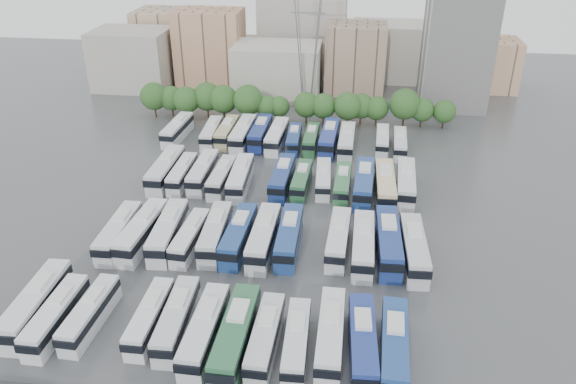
# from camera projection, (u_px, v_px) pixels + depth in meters

# --- Properties ---
(ground) EXTENTS (220.00, 220.00, 0.00)m
(ground) POSITION_uv_depth(u_px,v_px,m) (260.00, 225.00, 81.47)
(ground) COLOR #424447
(ground) RESTS_ON ground
(tree_line) EXTENTS (66.10, 7.67, 8.04)m
(tree_line) POSITION_uv_depth(u_px,v_px,m) (285.00, 103.00, 116.58)
(tree_line) COLOR black
(tree_line) RESTS_ON ground
(city_buildings) EXTENTS (102.00, 35.00, 20.00)m
(city_buildings) POSITION_uv_depth(u_px,v_px,m) (278.00, 50.00, 141.64)
(city_buildings) COLOR #9E998E
(city_buildings) RESTS_ON ground
(apartment_tower) EXTENTS (14.00, 14.00, 26.00)m
(apartment_tower) POSITION_uv_depth(u_px,v_px,m) (457.00, 48.00, 122.47)
(apartment_tower) COLOR silver
(apartment_tower) RESTS_ON ground
(electricity_pylon) EXTENTS (9.00, 6.91, 33.83)m
(electricity_pylon) POSITION_uv_depth(u_px,v_px,m) (308.00, 25.00, 116.37)
(electricity_pylon) COLOR slate
(electricity_pylon) RESTS_ON ground
(bus_r0_s0) EXTENTS (3.22, 13.08, 4.08)m
(bus_r0_s0) POSITION_uv_depth(u_px,v_px,m) (36.00, 303.00, 62.73)
(bus_r0_s0) COLOR silver
(bus_r0_s0) RESTS_ON ground
(bus_r0_s1) EXTENTS (2.62, 11.62, 3.64)m
(bus_r0_s1) POSITION_uv_depth(u_px,v_px,m) (56.00, 315.00, 61.26)
(bus_r0_s1) COLOR white
(bus_r0_s1) RESTS_ON ground
(bus_r0_s2) EXTENTS (2.79, 11.10, 3.46)m
(bus_r0_s2) POSITION_uv_depth(u_px,v_px,m) (90.00, 313.00, 61.74)
(bus_r0_s2) COLOR silver
(bus_r0_s2) RESTS_ON ground
(bus_r0_s4) EXTENTS (2.43, 10.94, 3.43)m
(bus_r0_s4) POSITION_uv_depth(u_px,v_px,m) (150.00, 317.00, 61.22)
(bus_r0_s4) COLOR silver
(bus_r0_s4) RESTS_ON ground
(bus_r0_s5) EXTENTS (2.96, 11.85, 3.69)m
(bus_r0_s5) POSITION_uv_depth(u_px,v_px,m) (177.00, 319.00, 60.75)
(bus_r0_s5) COLOR silver
(bus_r0_s5) RESTS_ON ground
(bus_r0_s6) EXTENTS (2.90, 12.40, 3.88)m
(bus_r0_s6) POSITION_uv_depth(u_px,v_px,m) (205.00, 330.00, 59.05)
(bus_r0_s6) COLOR silver
(bus_r0_s6) RESTS_ON ground
(bus_r0_s7) EXTENTS (3.09, 13.29, 4.16)m
(bus_r0_s7) POSITION_uv_depth(u_px,v_px,m) (236.00, 335.00, 58.18)
(bus_r0_s7) COLOR #2B643E
(bus_r0_s7) RESTS_ON ground
(bus_r0_s8) EXTENTS (2.75, 11.48, 3.59)m
(bus_r0_s8) POSITION_uv_depth(u_px,v_px,m) (265.00, 337.00, 58.30)
(bus_r0_s8) COLOR silver
(bus_r0_s8) RESTS_ON ground
(bus_r0_s9) EXTENTS (2.71, 10.99, 3.43)m
(bus_r0_s9) POSITION_uv_depth(u_px,v_px,m) (296.00, 341.00, 57.88)
(bus_r0_s9) COLOR silver
(bus_r0_s9) RESTS_ON ground
(bus_r0_s10) EXTENTS (2.66, 12.19, 3.82)m
(bus_r0_s10) POSITION_uv_depth(u_px,v_px,m) (330.00, 334.00, 58.52)
(bus_r0_s10) COLOR silver
(bus_r0_s10) RESTS_ON ground
(bus_r0_s11) EXTENTS (3.30, 12.41, 3.86)m
(bus_r0_s11) POSITION_uv_depth(u_px,v_px,m) (363.00, 342.00, 57.46)
(bus_r0_s11) COLOR navy
(bus_r0_s11) RESTS_ON ground
(bus_r0_s12) EXTENTS (3.20, 12.49, 3.89)m
(bus_r0_s12) POSITION_uv_depth(u_px,v_px,m) (394.00, 346.00, 56.87)
(bus_r0_s12) COLOR navy
(bus_r0_s12) RESTS_ON ground
(bus_r1_s1) EXTENTS (2.96, 12.35, 3.86)m
(bus_r1_s1) POSITION_uv_depth(u_px,v_px,m) (119.00, 232.00, 76.32)
(bus_r1_s1) COLOR silver
(bus_r1_s1) RESTS_ON ground
(bus_r1_s2) EXTENTS (3.53, 13.22, 4.11)m
(bus_r1_s2) POSITION_uv_depth(u_px,v_px,m) (142.00, 231.00, 76.34)
(bus_r1_s2) COLOR silver
(bus_r1_s2) RESTS_ON ground
(bus_r1_s3) EXTENTS (3.48, 13.06, 4.06)m
(bus_r1_s3) POSITION_uv_depth(u_px,v_px,m) (168.00, 231.00, 76.31)
(bus_r1_s3) COLOR silver
(bus_r1_s3) RESTS_ON ground
(bus_r1_s4) EXTENTS (2.97, 11.29, 3.51)m
(bus_r1_s4) POSITION_uv_depth(u_px,v_px,m) (190.00, 237.00, 75.50)
(bus_r1_s4) COLOR silver
(bus_r1_s4) RESTS_ON ground
(bus_r1_s5) EXTENTS (3.26, 12.57, 3.91)m
(bus_r1_s5) POSITION_uv_depth(u_px,v_px,m) (215.00, 233.00, 76.07)
(bus_r1_s5) COLOR silver
(bus_r1_s5) RESTS_ON ground
(bus_r1_s6) EXTENTS (3.12, 12.66, 3.95)m
(bus_r1_s6) POSITION_uv_depth(u_px,v_px,m) (239.00, 235.00, 75.57)
(bus_r1_s6) COLOR navy
(bus_r1_s6) RESTS_ON ground
(bus_r1_s7) EXTENTS (3.01, 13.14, 4.11)m
(bus_r1_s7) POSITION_uv_depth(u_px,v_px,m) (264.00, 237.00, 75.00)
(bus_r1_s7) COLOR silver
(bus_r1_s7) RESTS_ON ground
(bus_r1_s8) EXTENTS (2.93, 12.76, 3.99)m
(bus_r1_s8) POSITION_uv_depth(u_px,v_px,m) (289.00, 236.00, 75.22)
(bus_r1_s8) COLOR navy
(bus_r1_s8) RESTS_ON ground
(bus_r1_s10) EXTENTS (3.09, 12.18, 3.79)m
(bus_r1_s10) POSITION_uv_depth(u_px,v_px,m) (338.00, 238.00, 74.96)
(bus_r1_s10) COLOR silver
(bus_r1_s10) RESTS_ON ground
(bus_r1_s11) EXTENTS (2.91, 12.90, 4.04)m
(bus_r1_s11) POSITION_uv_depth(u_px,v_px,m) (363.00, 244.00, 73.41)
(bus_r1_s11) COLOR silver
(bus_r1_s11) RESTS_ON ground
(bus_r1_s12) EXTENTS (3.38, 13.79, 4.30)m
(bus_r1_s12) POSITION_uv_depth(u_px,v_px,m) (388.00, 241.00, 73.82)
(bus_r1_s12) COLOR navy
(bus_r1_s12) RESTS_ON ground
(bus_r1_s13) EXTENTS (3.26, 13.10, 4.08)m
(bus_r1_s13) POSITION_uv_depth(u_px,v_px,m) (414.00, 248.00, 72.53)
(bus_r1_s13) COLOR silver
(bus_r1_s13) RESTS_ON ground
(bus_r2_s1) EXTENTS (2.95, 13.39, 4.20)m
(bus_r2_s1) POSITION_uv_depth(u_px,v_px,m) (166.00, 169.00, 93.41)
(bus_r2_s1) COLOR silver
(bus_r2_s1) RESTS_ON ground
(bus_r2_s2) EXTENTS (2.52, 11.23, 3.52)m
(bus_r2_s2) POSITION_uv_depth(u_px,v_px,m) (182.00, 173.00, 92.84)
(bus_r2_s2) COLOR silver
(bus_r2_s2) RESTS_ON ground
(bus_r2_s3) EXTENTS (2.71, 12.34, 3.87)m
(bus_r2_s3) POSITION_uv_depth(u_px,v_px,m) (203.00, 172.00, 92.93)
(bus_r2_s3) COLOR silver
(bus_r2_s3) RESTS_ON ground
(bus_r2_s4) EXTENTS (2.83, 11.63, 3.63)m
(bus_r2_s4) POSITION_uv_depth(u_px,v_px,m) (222.00, 177.00, 91.52)
(bus_r2_s4) COLOR silver
(bus_r2_s4) RESTS_ON ground
(bus_r2_s5) EXTENTS (3.23, 12.70, 3.95)m
(bus_r2_s5) POSITION_uv_depth(u_px,v_px,m) (240.00, 177.00, 91.00)
(bus_r2_s5) COLOR silver
(bus_r2_s5) RESTS_ON ground
(bus_r2_s7) EXTENTS (3.06, 12.58, 3.93)m
(bus_r2_s7) POSITION_uv_depth(u_px,v_px,m) (282.00, 177.00, 91.09)
(bus_r2_s7) COLOR navy
(bus_r2_s7) RESTS_ON ground
(bus_r2_s8) EXTENTS (2.71, 11.03, 3.44)m
(bus_r2_s8) POSITION_uv_depth(u_px,v_px,m) (302.00, 180.00, 90.71)
(bus_r2_s8) COLOR #2C683E
(bus_r2_s8) RESTS_ON ground
(bus_r2_s9) EXTENTS (2.92, 10.97, 3.41)m
(bus_r2_s9) POSITION_uv_depth(u_px,v_px,m) (323.00, 178.00, 91.24)
(bus_r2_s9) COLOR silver
(bus_r2_s9) RESTS_ON ground
(bus_r2_s10) EXTENTS (2.61, 11.11, 3.47)m
(bus_r2_s10) POSITION_uv_depth(u_px,v_px,m) (342.00, 183.00, 89.65)
(bus_r2_s10) COLOR #317240
(bus_r2_s10) RESTS_ON ground
(bus_r2_s11) EXTENTS (3.41, 13.30, 4.14)m
(bus_r2_s11) POSITION_uv_depth(u_px,v_px,m) (364.00, 182.00, 89.13)
(bus_r2_s11) COLOR navy
(bus_r2_s11) RESTS_ON ground
(bus_r2_s12) EXTENTS (3.16, 13.46, 4.21)m
(bus_r2_s12) POSITION_uv_depth(u_px,v_px,m) (385.00, 185.00, 88.27)
(bus_r2_s12) COLOR beige
(bus_r2_s12) RESTS_ON ground
(bus_r2_s13) EXTENTS (3.48, 13.17, 4.10)m
(bus_r2_s13) POSITION_uv_depth(u_px,v_px,m) (406.00, 183.00, 89.13)
(bus_r2_s13) COLOR silver
(bus_r2_s13) RESTS_ON ground
(bus_r3_s0) EXTENTS (3.30, 12.44, 3.87)m
(bus_r3_s0) POSITION_uv_depth(u_px,v_px,m) (177.00, 129.00, 109.77)
(bus_r3_s0) COLOR silver
(bus_r3_s0) RESTS_ON ground
(bus_r3_s2) EXTENTS (3.10, 11.68, 3.63)m
(bus_r3_s2) POSITION_uv_depth(u_px,v_px,m) (211.00, 133.00, 108.62)
(bus_r3_s2) COLOR silver
(bus_r3_s2) RESTS_ON ground
(bus_r3_s3) EXTENTS (2.71, 11.86, 3.71)m
(bus_r3_s3) POSITION_uv_depth(u_px,v_px,m) (227.00, 132.00, 108.90)
(bus_r3_s3) COLOR #BEB482
(bus_r3_s3) RESTS_ON ground
(bus_r3_s4) EXTENTS (3.14, 13.26, 4.14)m
(bus_r3_s4) POSITION_uv_depth(u_px,v_px,m) (243.00, 133.00, 107.60)
(bus_r3_s4) COLOR silver
(bus_r3_s4) RESTS_ON ground
(bus_r3_s5) EXTENTS (2.99, 12.87, 4.03)m
(bus_r3_s5) POSITION_uv_depth(u_px,v_px,m) (260.00, 132.00, 108.13)
(bus_r3_s5) COLOR navy
(bus_r3_s5) RESTS_ON ground
(bus_r3_s6) EXTENTS (3.23, 12.76, 3.97)m
(bus_r3_s6) POSITION_uv_depth(u_px,v_px,m) (277.00, 136.00, 106.71)
(bus_r3_s6) COLOR white
(bus_r3_s6) RESTS_ON ground
(bus_r3_s7) EXTENTS (2.73, 10.85, 3.38)m
(bus_r3_s7) POSITION_uv_depth(u_px,v_px,m) (294.00, 139.00, 106.12)
(bus_r3_s7) COLOR navy
(bus_r3_s7) RESTS_ON ground
(bus_r3_s8) EXTENTS (2.46, 10.91, 3.42)m
(bus_r3_s8) POSITION_uv_depth(u_px,v_px,m) (311.00, 139.00, 106.10)
(bus_r3_s8) COLOR #2A6337
(bus_r3_s8) RESTS_ON ground
(bus_r3_s9) EXTENTS (3.44, 13.33, 4.15)m
(bus_r3_s9) POSITION_uv_depth(u_px,v_px,m) (329.00, 138.00, 105.59)
(bus_r3_s9) COLOR navy
(bus_r3_s9) RESTS_ON ground
(bus_r3_s10) EXTENTS (3.01, 12.69, 3.96)m
(bus_r3_s10) POSITION_uv_depth(u_px,v_px,m) (347.00, 141.00, 104.44)
(bus_r3_s10) COLOR silver
(bus_r3_s10) RESTS_ON ground
(bus_r3_s12) EXTENTS (2.72, 10.86, 3.38)m
(bus_r3_s12) POSITION_uv_depth(u_px,v_px,m) (382.00, 140.00, 105.60)
(bus_r3_s12) COLOR silver
(bus_r3_s12) RESTS_ON ground
(bus_r3_s13) EXTENTS (2.81, 11.05, 3.44)m
(bus_r3_s13) POSITION_uv_depth(u_px,v_px,m) (400.00, 143.00, 104.12)
(bus_r3_s13) COLOR silver
(bus_r3_s13) RESTS_ON ground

